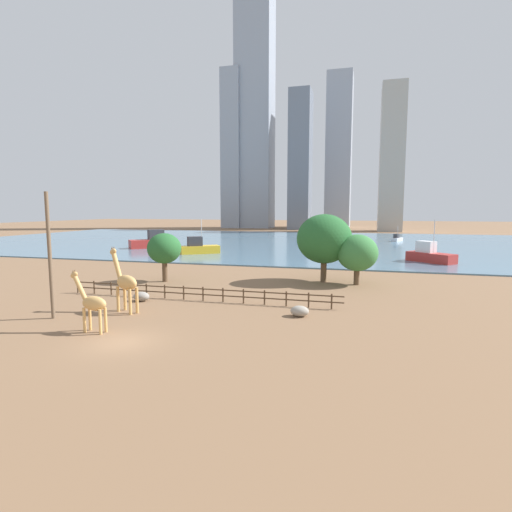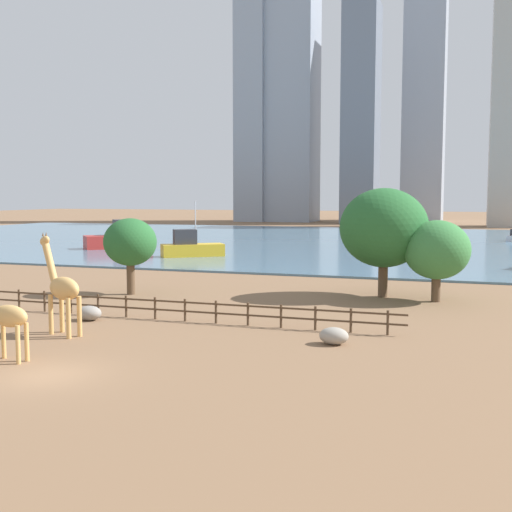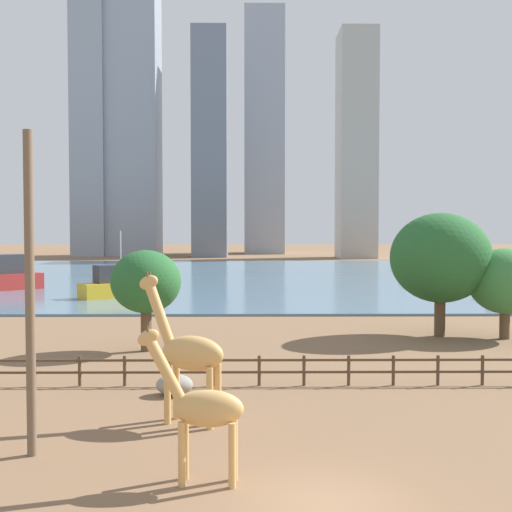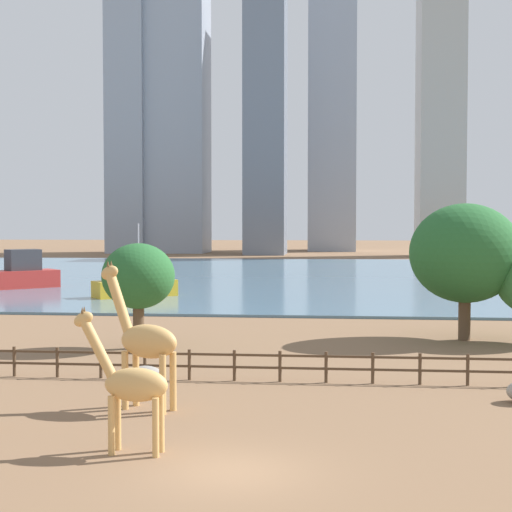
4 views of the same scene
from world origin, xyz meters
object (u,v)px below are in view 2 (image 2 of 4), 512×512
object	(u,v)px
boat_ferry	(191,247)
boat_sailboat	(120,238)
giraffe_tall	(62,288)
tree_right_tall	(384,228)
tree_center_broad	(130,243)
boulder_by_pole	(334,336)
giraffe_companion	(7,316)
boulder_near_fence	(89,313)
tree_left_large	(437,250)

from	to	relation	value
boat_ferry	boat_sailboat	xyz separation A→B (m)	(-13.91, 7.63, 0.23)
giraffe_tall	tree_right_tall	bearing A→B (deg)	-106.03
tree_right_tall	boat_ferry	bearing A→B (deg)	138.85
giraffe_tall	tree_center_broad	distance (m)	13.80
boat_sailboat	boulder_by_pole	bearing A→B (deg)	87.85
giraffe_companion	tree_center_broad	distance (m)	19.14
tree_center_broad	boat_sailboat	bearing A→B (deg)	121.79
giraffe_tall	boulder_near_fence	size ratio (longest dim) A/B	3.55
tree_left_large	boat_sailboat	bearing A→B (deg)	144.48
tree_right_tall	boat_sailboat	bearing A→B (deg)	142.86
boulder_by_pole	boat_sailboat	world-z (taller)	boat_sailboat
boat_ferry	boat_sailboat	distance (m)	15.86
giraffe_companion	boat_sailboat	distance (m)	58.57
boulder_by_pole	boat_ferry	distance (m)	44.80
boat_sailboat	tree_center_broad	bearing A→B (deg)	79.08
giraffe_tall	tree_left_large	xyz separation A→B (m)	(17.79, 17.04, 1.07)
boulder_by_pole	tree_center_broad	size ratio (longest dim) A/B	0.26
tree_center_broad	boat_ferry	size ratio (longest dim) A/B	0.77
boulder_by_pole	tree_right_tall	distance (m)	16.28
giraffe_companion	boulder_by_pole	xyz separation A→B (m)	(12.92, 7.63, -1.59)
boulder_near_fence	boulder_by_pole	bearing A→B (deg)	-5.43
tree_left_large	tree_right_tall	xyz separation A→B (m)	(-3.71, 0.96, 1.39)
tree_right_tall	tree_left_large	bearing A→B (deg)	-14.56
giraffe_companion	boulder_by_pole	distance (m)	15.08
giraffe_companion	tree_right_tall	distance (m)	26.91
giraffe_tall	tree_left_large	bearing A→B (deg)	-114.24
giraffe_tall	boulder_by_pole	xyz separation A→B (m)	(13.80, 2.37, -2.05)
giraffe_companion	boulder_by_pole	size ratio (longest dim) A/B	2.95
tree_center_broad	boat_ferry	distance (m)	27.61
giraffe_companion	boat_ferry	distance (m)	46.54
giraffe_companion	boat_ferry	world-z (taller)	boat_ferry
boulder_by_pole	boulder_near_fence	bearing A→B (deg)	174.57
giraffe_companion	boulder_near_fence	world-z (taller)	giraffe_companion
boulder_by_pole	tree_left_large	xyz separation A→B (m)	(3.99, 14.67, 3.12)
giraffe_companion	boulder_near_fence	distance (m)	9.34
tree_left_large	boat_sailboat	xyz separation A→B (m)	(-42.53, 30.36, -2.05)
boat_ferry	tree_center_broad	bearing A→B (deg)	-109.95
giraffe_tall	tree_right_tall	world-z (taller)	tree_right_tall
boulder_near_fence	tree_center_broad	world-z (taller)	tree_center_broad
boulder_near_fence	tree_left_large	bearing A→B (deg)	35.37
boat_ferry	tree_right_tall	bearing A→B (deg)	-76.39
boulder_near_fence	boat_ferry	bearing A→B (deg)	105.41
giraffe_tall	tree_right_tall	distance (m)	22.99
giraffe_tall	tree_left_large	distance (m)	24.66
giraffe_companion	giraffe_tall	bearing A→B (deg)	-76.42
giraffe_tall	boat_sailboat	world-z (taller)	giraffe_tall
tree_left_large	boat_sailboat	world-z (taller)	tree_left_large
giraffe_tall	boat_ferry	world-z (taller)	boat_ferry
boat_sailboat	boulder_near_fence	bearing A→B (deg)	75.94
tree_right_tall	boulder_near_fence	bearing A→B (deg)	-136.46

